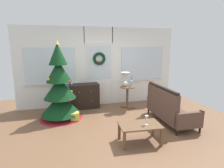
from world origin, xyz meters
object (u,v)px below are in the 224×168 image
Objects in this scene: side_table at (127,93)px; settee_sofa at (168,108)px; dresser_cabinet at (84,96)px; wine_glass at (147,118)px; christmas_tree at (60,91)px; table_lamp at (125,77)px; flower_vase at (131,83)px; coffee_table at (140,127)px; gift_box at (75,116)px.

settee_sofa is at bearing -60.66° from side_table.
dresser_cabinet reaches higher than wine_glass.
table_lamp is at bearing 8.45° from christmas_tree.
flower_vase is (2.11, 0.19, 0.09)m from christmas_tree.
side_table is at bearing 77.96° from coffee_table.
settee_sofa is 3.64× the size of table_lamp.
table_lamp is at bearing 19.01° from gift_box.
coffee_table is at bearing -71.18° from dresser_cabinet.
flower_vase is (1.38, -0.52, 0.45)m from dresser_cabinet.
christmas_tree is 2.50m from wine_glass.
gift_box is (-0.38, -0.97, -0.28)m from dresser_cabinet.
flower_vase is 2.10m from coffee_table.
dresser_cabinet is 2.59m from settee_sofa.
wine_glass is at bearing -98.51° from side_table.
gift_box is (-1.65, -0.51, -0.40)m from side_table.
coffee_table is 3.94× the size of gift_box.
settee_sofa is 1.38m from flower_vase.
side_table is at bearing -19.86° from dresser_cabinet.
flower_vase reaches higher than coffee_table.
table_lamp reaches higher than gift_box.
table_lamp is at bearing 79.79° from coffee_table.
table_lamp is at bearing 146.31° from side_table.
coffee_table is (-0.53, -1.96, -0.51)m from flower_vase.
christmas_tree reaches higher than wine_glass.
side_table is at bearing 81.49° from wine_glass.
table_lamp is 0.50× the size of coffee_table.
christmas_tree reaches higher than settee_sofa.
christmas_tree is at bearing -172.92° from side_table.
gift_box is at bearing -162.88° from side_table.
flower_vase is 2.07m from wine_glass.
coffee_table is at bearing -144.36° from settee_sofa.
dresser_cabinet is at bearing 110.98° from wine_glass.
flower_vase is 1.79× the size of wine_glass.
wine_glass is (0.12, -0.04, 0.20)m from coffee_table.
side_table reaches higher than gift_box.
side_table is at bearing 7.08° from christmas_tree.
dresser_cabinet is 2.63m from coffee_table.
flower_vase is at bearing 78.47° from wine_glass.
christmas_tree reaches higher than gift_box.
flower_vase reaches higher than dresser_cabinet.
christmas_tree is 2.89m from settee_sofa.
side_table is 3.28× the size of gift_box.
wine_glass is (-0.41, -2.01, -0.31)m from flower_vase.
table_lamp is 1.99× the size of gift_box.
table_lamp is 1.26× the size of flower_vase.
christmas_tree is 2.91× the size of side_table.
flower_vase reaches higher than wine_glass.
table_lamp is (1.22, -0.42, 0.62)m from dresser_cabinet.
side_table is (-0.69, 1.22, 0.14)m from settee_sofa.
settee_sofa is at bearing -59.38° from table_lamp.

